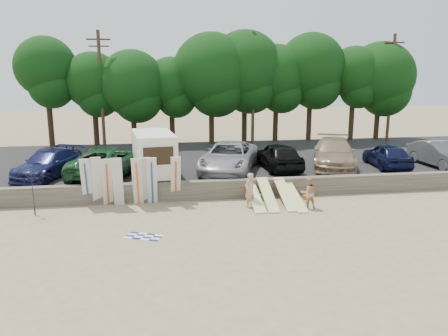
{
  "coord_description": "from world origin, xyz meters",
  "views": [
    {
      "loc": [
        -5.69,
        -19.25,
        6.68
      ],
      "look_at": [
        -2.35,
        3.0,
        1.66
      ],
      "focal_mm": 35.0,
      "sensor_mm": 36.0,
      "label": 1
    }
  ],
  "objects_px": {
    "car_1": "(106,161)",
    "beachgoer_a": "(250,190)",
    "car_5": "(387,155)",
    "beachgoer_b": "(308,193)",
    "cooler": "(262,197)",
    "car_0": "(48,164)",
    "beach_umbrella": "(32,193)",
    "car_3": "(278,156)",
    "car_4": "(334,153)",
    "car_2": "(229,157)",
    "car_6": "(440,154)",
    "box_trailer": "(154,153)"
  },
  "relations": [
    {
      "from": "car_0",
      "to": "car_2",
      "type": "distance_m",
      "value": 10.5
    },
    {
      "from": "car_4",
      "to": "car_6",
      "type": "distance_m",
      "value": 6.77
    },
    {
      "from": "beachgoer_a",
      "to": "beachgoer_b",
      "type": "bearing_deg",
      "value": 133.41
    },
    {
      "from": "cooler",
      "to": "car_0",
      "type": "bearing_deg",
      "value": 169.76
    },
    {
      "from": "car_0",
      "to": "car_4",
      "type": "bearing_deg",
      "value": 20.33
    },
    {
      "from": "car_2",
      "to": "beach_umbrella",
      "type": "distance_m",
      "value": 11.16
    },
    {
      "from": "box_trailer",
      "to": "car_0",
      "type": "distance_m",
      "value": 6.26
    },
    {
      "from": "car_1",
      "to": "car_6",
      "type": "height_order",
      "value": "car_1"
    },
    {
      "from": "car_3",
      "to": "beach_umbrella",
      "type": "bearing_deg",
      "value": 17.78
    },
    {
      "from": "cooler",
      "to": "box_trailer",
      "type": "bearing_deg",
      "value": 163.47
    },
    {
      "from": "car_2",
      "to": "car_3",
      "type": "xyz_separation_m",
      "value": [
        3.13,
        0.14,
        -0.03
      ]
    },
    {
      "from": "car_1",
      "to": "car_3",
      "type": "xyz_separation_m",
      "value": [
        10.31,
        0.33,
        -0.03
      ]
    },
    {
      "from": "car_1",
      "to": "beachgoer_b",
      "type": "xyz_separation_m",
      "value": [
        10.25,
        -5.43,
        -0.77
      ]
    },
    {
      "from": "car_2",
      "to": "car_4",
      "type": "bearing_deg",
      "value": 22.2
    },
    {
      "from": "car_1",
      "to": "beachgoer_b",
      "type": "bearing_deg",
      "value": 165.21
    },
    {
      "from": "cooler",
      "to": "car_1",
      "type": "bearing_deg",
      "value": 165.19
    },
    {
      "from": "car_5",
      "to": "beach_umbrella",
      "type": "xyz_separation_m",
      "value": [
        -20.18,
        -4.44,
        -0.39
      ]
    },
    {
      "from": "car_3",
      "to": "car_6",
      "type": "relative_size",
      "value": 1.04
    },
    {
      "from": "car_3",
      "to": "cooler",
      "type": "relative_size",
      "value": 13.13
    },
    {
      "from": "beach_umbrella",
      "to": "beachgoer_b",
      "type": "bearing_deg",
      "value": -3.91
    },
    {
      "from": "car_5",
      "to": "beachgoer_b",
      "type": "xyz_separation_m",
      "value": [
        -7.01,
        -5.34,
        -0.67
      ]
    },
    {
      "from": "car_6",
      "to": "beach_umbrella",
      "type": "distance_m",
      "value": 23.99
    },
    {
      "from": "car_6",
      "to": "beachgoer_a",
      "type": "xyz_separation_m",
      "value": [
        -13.28,
        -4.4,
        -0.62
      ]
    },
    {
      "from": "car_5",
      "to": "beachgoer_a",
      "type": "xyz_separation_m",
      "value": [
        -9.84,
        -4.68,
        -0.6
      ]
    },
    {
      "from": "car_1",
      "to": "car_4",
      "type": "height_order",
      "value": "car_4"
    },
    {
      "from": "car_1",
      "to": "cooler",
      "type": "height_order",
      "value": "car_1"
    },
    {
      "from": "beach_umbrella",
      "to": "car_3",
      "type": "bearing_deg",
      "value": 20.17
    },
    {
      "from": "car_3",
      "to": "car_5",
      "type": "bearing_deg",
      "value": 174.16
    },
    {
      "from": "car_0",
      "to": "beach_umbrella",
      "type": "relative_size",
      "value": 2.19
    },
    {
      "from": "car_4",
      "to": "beach_umbrella",
      "type": "relative_size",
      "value": 2.57
    },
    {
      "from": "beachgoer_a",
      "to": "cooler",
      "type": "bearing_deg",
      "value": -164.53
    },
    {
      "from": "car_1",
      "to": "beach_umbrella",
      "type": "bearing_deg",
      "value": 70.29
    },
    {
      "from": "car_1",
      "to": "cooler",
      "type": "xyz_separation_m",
      "value": [
        8.3,
        -3.77,
        -1.41
      ]
    },
    {
      "from": "cooler",
      "to": "car_2",
      "type": "bearing_deg",
      "value": 115.37
    },
    {
      "from": "cooler",
      "to": "beachgoer_b",
      "type": "bearing_deg",
      "value": -30.55
    },
    {
      "from": "box_trailer",
      "to": "car_5",
      "type": "height_order",
      "value": "box_trailer"
    },
    {
      "from": "car_2",
      "to": "beach_umbrella",
      "type": "bearing_deg",
      "value": -135.34
    },
    {
      "from": "cooler",
      "to": "beachgoer_a",
      "type": "bearing_deg",
      "value": -121.32
    },
    {
      "from": "car_3",
      "to": "beach_umbrella",
      "type": "height_order",
      "value": "car_3"
    },
    {
      "from": "car_0",
      "to": "car_2",
      "type": "xyz_separation_m",
      "value": [
        10.49,
        -0.24,
        0.12
      ]
    },
    {
      "from": "car_6",
      "to": "beachgoer_b",
      "type": "height_order",
      "value": "car_6"
    },
    {
      "from": "car_1",
      "to": "beachgoer_a",
      "type": "height_order",
      "value": "car_1"
    },
    {
      "from": "car_4",
      "to": "beach_umbrella",
      "type": "bearing_deg",
      "value": -143.43
    },
    {
      "from": "beachgoer_b",
      "to": "cooler",
      "type": "height_order",
      "value": "beachgoer_b"
    },
    {
      "from": "car_3",
      "to": "car_6",
      "type": "bearing_deg",
      "value": 173.76
    },
    {
      "from": "beachgoer_b",
      "to": "car_3",
      "type": "bearing_deg",
      "value": -96.19
    },
    {
      "from": "box_trailer",
      "to": "beach_umbrella",
      "type": "bearing_deg",
      "value": -155.32
    },
    {
      "from": "car_2",
      "to": "beachgoer_b",
      "type": "height_order",
      "value": "car_2"
    },
    {
      "from": "car_1",
      "to": "car_4",
      "type": "distance_m",
      "value": 14.0
    },
    {
      "from": "car_1",
      "to": "car_6",
      "type": "xyz_separation_m",
      "value": [
        20.71,
        -0.37,
        -0.09
      ]
    }
  ]
}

